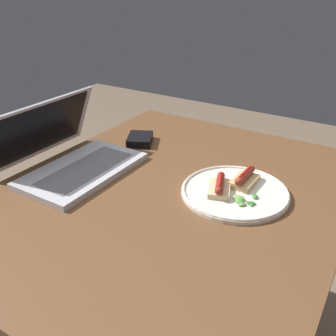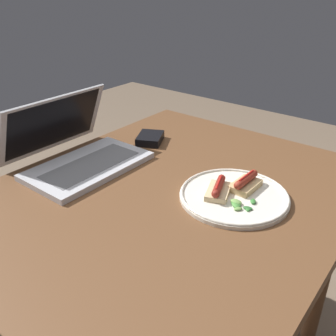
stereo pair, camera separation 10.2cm
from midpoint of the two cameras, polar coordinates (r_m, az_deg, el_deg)
desk at (r=1.09m, az=-2.17°, el=-7.98°), size 1.08×0.89×0.77m
laptop at (r=1.18m, az=-16.92°, el=1.44°), size 0.37×0.30×0.21m
plate at (r=1.02m, az=7.37°, el=-3.66°), size 0.29×0.29×0.02m
sausage_toast_left at (r=1.01m, az=5.04°, el=-2.89°), size 0.11×0.09×0.04m
sausage_toast_middle at (r=1.05m, az=8.90°, el=-1.71°), size 0.11×0.06×0.04m
salad_pile at (r=0.98m, az=8.44°, el=-4.92°), size 0.08×0.06×0.01m
external_drive at (r=1.33m, az=-6.48°, el=4.32°), size 0.13×0.12×0.03m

